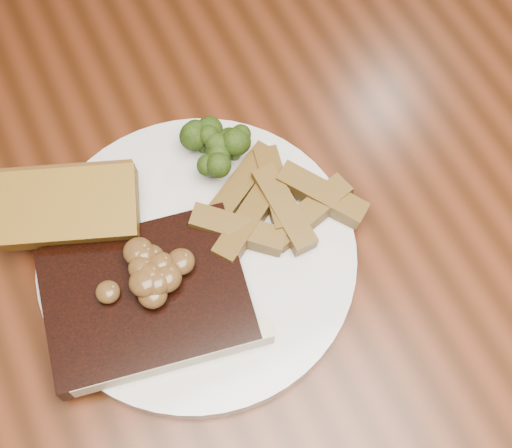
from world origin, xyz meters
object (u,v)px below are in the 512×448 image
(plate, at_px, (198,257))
(garlic_bread, at_px, (75,218))
(potato_wedges, at_px, (263,203))
(dining_table, at_px, (242,262))
(steak, at_px, (146,298))

(plate, distance_m, garlic_bread, 0.11)
(plate, height_order, garlic_bread, garlic_bread)
(potato_wedges, bearing_deg, dining_table, 175.75)
(garlic_bread, height_order, potato_wedges, garlic_bread)
(steak, bearing_deg, plate, 32.25)
(garlic_bread, distance_m, potato_wedges, 0.17)
(garlic_bread, relative_size, potato_wedges, 1.08)
(plate, height_order, potato_wedges, potato_wedges)
(steak, bearing_deg, potato_wedges, 26.38)
(dining_table, height_order, plate, plate)
(dining_table, xyz_separation_m, garlic_bread, (-0.13, 0.06, 0.12))
(steak, height_order, garlic_bread, same)
(steak, height_order, potato_wedges, same)
(dining_table, relative_size, plate, 5.68)
(steak, bearing_deg, dining_table, 30.32)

